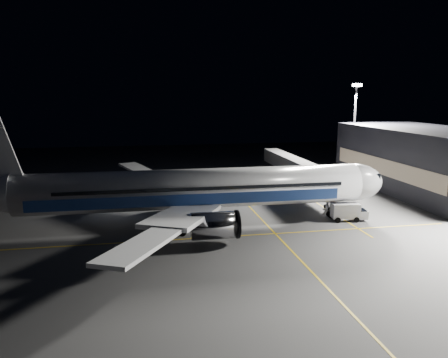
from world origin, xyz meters
TOP-DOWN VIEW (x-y plane):
  - ground at (0.00, 0.00)m, footprint 200.00×200.00m
  - guide_line_main at (10.00, 0.00)m, footprint 0.25×80.00m
  - guide_line_cross at (0.00, -6.00)m, footprint 70.00×0.25m
  - guide_line_side at (22.00, 10.00)m, footprint 0.25×40.00m
  - airliner at (-1.08, 0.00)m, footprint 61.48×54.22m
  - terminal at (45.98, 14.00)m, footprint 18.12×40.00m
  - jet_bridge at (22.00, 18.06)m, footprint 3.60×34.40m
  - floodlight_mast_north at (40.00, 31.99)m, footprint 2.40×0.68m
  - service_truck at (22.43, -2.07)m, footprint 5.35×2.79m
  - baggage_tug at (-12.43, 16.54)m, footprint 2.68×2.17m
  - safety_cone_a at (-2.65, 13.40)m, footprint 0.44×0.44m
  - safety_cone_b at (-3.12, 11.54)m, footprint 0.34×0.34m
  - safety_cone_c at (-7.89, 14.00)m, footprint 0.34×0.34m

SIDE VIEW (x-z plane):
  - ground at x=0.00m, z-range 0.00..0.00m
  - guide_line_main at x=10.00m, z-range 0.00..0.01m
  - guide_line_cross at x=0.00m, z-range 0.00..0.01m
  - guide_line_side at x=22.00m, z-range 0.00..0.01m
  - safety_cone_c at x=-7.89m, z-range 0.00..0.51m
  - safety_cone_b at x=-3.12m, z-range 0.00..0.51m
  - safety_cone_a at x=-2.65m, z-range 0.00..0.66m
  - baggage_tug at x=-12.43m, z-range -0.08..1.84m
  - service_truck at x=22.43m, z-range 0.09..2.71m
  - jet_bridge at x=22.00m, z-range 1.43..7.73m
  - airliner at x=-1.08m, z-range -3.16..13.48m
  - terminal at x=45.98m, z-range 0.00..12.00m
  - floodlight_mast_north at x=40.00m, z-range 2.02..22.72m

